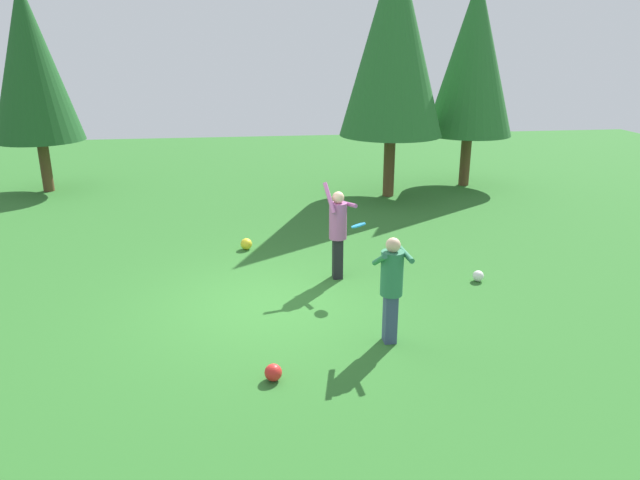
% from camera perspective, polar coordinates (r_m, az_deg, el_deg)
% --- Properties ---
extents(ground_plane, '(40.00, 40.00, 0.00)m').
position_cam_1_polar(ground_plane, '(10.43, -4.97, -6.32)').
color(ground_plane, '#2D6B28').
extents(person_thrower, '(0.64, 0.65, 1.93)m').
position_cam_1_polar(person_thrower, '(11.21, 1.75, 1.27)').
color(person_thrower, black).
rests_on(person_thrower, ground_plane).
extents(person_catcher, '(0.51, 0.59, 1.69)m').
position_cam_1_polar(person_catcher, '(8.84, 6.99, -4.02)').
color(person_catcher, '#38476B').
rests_on(person_catcher, ground_plane).
extents(frisbee, '(0.37, 0.37, 0.11)m').
position_cam_1_polar(frisbee, '(10.63, 3.76, 1.44)').
color(frisbee, '#2393D1').
extents(ball_red, '(0.24, 0.24, 0.24)m').
position_cam_1_polar(ball_red, '(8.20, -4.58, -12.75)').
color(ball_red, red).
rests_on(ball_red, ground_plane).
extents(ball_white, '(0.22, 0.22, 0.22)m').
position_cam_1_polar(ball_white, '(11.76, 15.16, -3.40)').
color(ball_white, white).
rests_on(ball_white, ground_plane).
extents(ball_yellow, '(0.26, 0.26, 0.26)m').
position_cam_1_polar(ball_yellow, '(13.19, -7.19, -0.38)').
color(ball_yellow, yellow).
rests_on(ball_yellow, ground_plane).
extents(tree_right, '(2.99, 2.99, 7.15)m').
position_cam_1_polar(tree_right, '(17.42, 7.20, 18.73)').
color(tree_right, brown).
rests_on(tree_right, ground_plane).
extents(tree_far_right, '(2.68, 2.68, 6.41)m').
position_cam_1_polar(tree_far_right, '(19.31, 14.72, 16.87)').
color(tree_far_right, brown).
rests_on(tree_far_right, ground_plane).
extents(tree_far_left, '(2.59, 2.59, 6.18)m').
position_cam_1_polar(tree_far_left, '(19.82, -26.41, 15.22)').
color(tree_far_left, brown).
rests_on(tree_far_left, ground_plane).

